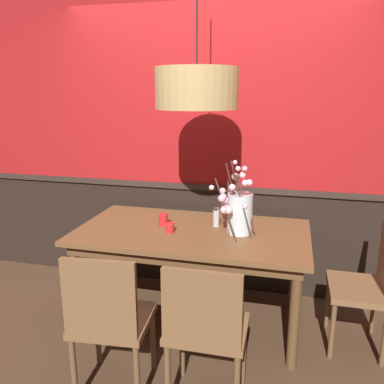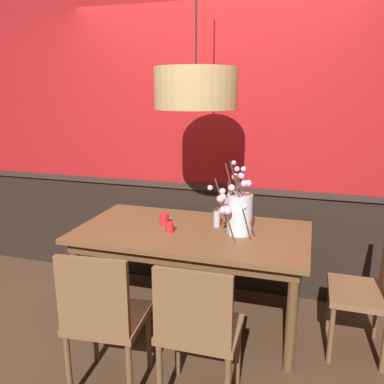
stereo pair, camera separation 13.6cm
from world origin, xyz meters
TOP-DOWN VIEW (x-y plane):
  - ground_plane at (0.00, 0.00)m, footprint 24.00×24.00m
  - back_wall at (0.00, 0.67)m, footprint 5.42×0.14m
  - dining_table at (0.00, 0.00)m, footprint 1.74×0.95m
  - chair_head_east_end at (1.27, -0.02)m, footprint 0.39×0.46m
  - chair_far_side_right at (0.27, 0.92)m, footprint 0.44×0.44m
  - chair_near_side_left at (-0.27, -0.90)m, footprint 0.47×0.46m
  - chair_near_side_right at (0.29, -0.86)m, footprint 0.45×0.39m
  - vase_with_blossoms at (0.35, 0.02)m, footprint 0.32×0.31m
  - candle_holder_nearer_center at (-0.24, 0.04)m, footprint 0.08×0.08m
  - candle_holder_nearer_edge at (-0.15, -0.09)m, footprint 0.07×0.07m
  - condiment_bottle at (0.16, 0.13)m, footprint 0.05×0.05m
  - pendant_lamp at (0.06, -0.09)m, footprint 0.56×0.56m

SIDE VIEW (x-z plane):
  - ground_plane at x=0.00m, z-range 0.00..0.00m
  - chair_head_east_end at x=1.27m, z-range 0.06..0.97m
  - chair_far_side_right at x=0.27m, z-range 0.05..0.99m
  - chair_near_side_left at x=-0.27m, z-range 0.06..0.99m
  - chair_near_side_right at x=0.29m, z-range 0.07..0.98m
  - dining_table at x=0.00m, z-range 0.30..1.07m
  - candle_holder_nearer_edge at x=-0.15m, z-range 0.77..0.84m
  - candle_holder_nearer_center at x=-0.24m, z-range 0.77..0.86m
  - condiment_bottle at x=0.16m, z-range 0.76..0.91m
  - vase_with_blossoms at x=0.35m, z-range 0.64..1.21m
  - back_wall at x=0.00m, z-range -0.01..2.90m
  - pendant_lamp at x=0.06m, z-range 1.19..2.42m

